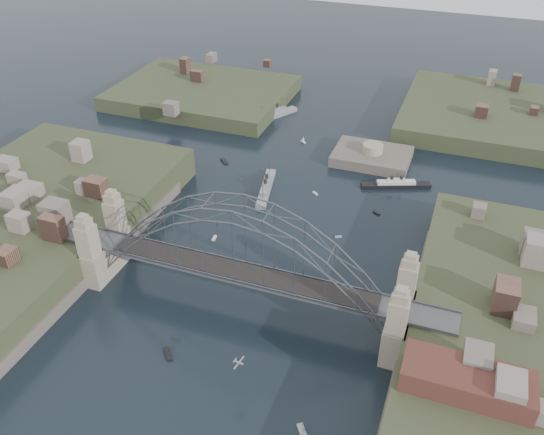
{
  "coord_description": "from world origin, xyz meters",
  "views": [
    {
      "loc": [
        36.24,
        -80.27,
        80.54
      ],
      "look_at": [
        0.0,
        18.0,
        10.0
      ],
      "focal_mm": 37.95,
      "sensor_mm": 36.0,
      "label": 1
    }
  ],
  "objects_px": {
    "naval_cruiser_near": "(266,188)",
    "ocean_liner": "(396,185)",
    "wharf_shed": "(467,381)",
    "bridge": "(240,256)",
    "naval_cruiser_far": "(275,115)",
    "fort_island": "(371,162)"
  },
  "relations": [
    {
      "from": "naval_cruiser_near",
      "to": "ocean_liner",
      "type": "relative_size",
      "value": 1.05
    },
    {
      "from": "wharf_shed",
      "to": "naval_cruiser_near",
      "type": "bearing_deg",
      "value": 133.73
    },
    {
      "from": "bridge",
      "to": "wharf_shed",
      "type": "relative_size",
      "value": 4.2
    },
    {
      "from": "naval_cruiser_near",
      "to": "naval_cruiser_far",
      "type": "xyz_separation_m",
      "value": [
        -14.28,
        45.8,
        0.07
      ]
    },
    {
      "from": "wharf_shed",
      "to": "ocean_liner",
      "type": "height_order",
      "value": "wharf_shed"
    },
    {
      "from": "fort_island",
      "to": "bridge",
      "type": "bearing_deg",
      "value": -99.73
    },
    {
      "from": "bridge",
      "to": "wharf_shed",
      "type": "bearing_deg",
      "value": -17.65
    },
    {
      "from": "wharf_shed",
      "to": "naval_cruiser_far",
      "type": "distance_m",
      "value": 124.89
    },
    {
      "from": "naval_cruiser_far",
      "to": "ocean_liner",
      "type": "xyz_separation_m",
      "value": [
        46.76,
        -31.76,
        -0.25
      ]
    },
    {
      "from": "fort_island",
      "to": "wharf_shed",
      "type": "distance_m",
      "value": 90.48
    },
    {
      "from": "fort_island",
      "to": "wharf_shed",
      "type": "height_order",
      "value": "wharf_shed"
    },
    {
      "from": "bridge",
      "to": "ocean_liner",
      "type": "distance_m",
      "value": 62.58
    },
    {
      "from": "fort_island",
      "to": "naval_cruiser_far",
      "type": "relative_size",
      "value": 1.28
    },
    {
      "from": "bridge",
      "to": "ocean_liner",
      "type": "height_order",
      "value": "bridge"
    },
    {
      "from": "bridge",
      "to": "fort_island",
      "type": "relative_size",
      "value": 3.82
    },
    {
      "from": "bridge",
      "to": "wharf_shed",
      "type": "distance_m",
      "value": 46.23
    },
    {
      "from": "ocean_liner",
      "to": "fort_island",
      "type": "bearing_deg",
      "value": 127.15
    },
    {
      "from": "naval_cruiser_far",
      "to": "ocean_liner",
      "type": "bearing_deg",
      "value": -34.18
    },
    {
      "from": "naval_cruiser_far",
      "to": "ocean_liner",
      "type": "relative_size",
      "value": 0.93
    },
    {
      "from": "wharf_shed",
      "to": "naval_cruiser_far",
      "type": "relative_size",
      "value": 1.17
    },
    {
      "from": "fort_island",
      "to": "naval_cruiser_far",
      "type": "bearing_deg",
      "value": 152.56
    },
    {
      "from": "bridge",
      "to": "ocean_liner",
      "type": "bearing_deg",
      "value": 69.69
    }
  ]
}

